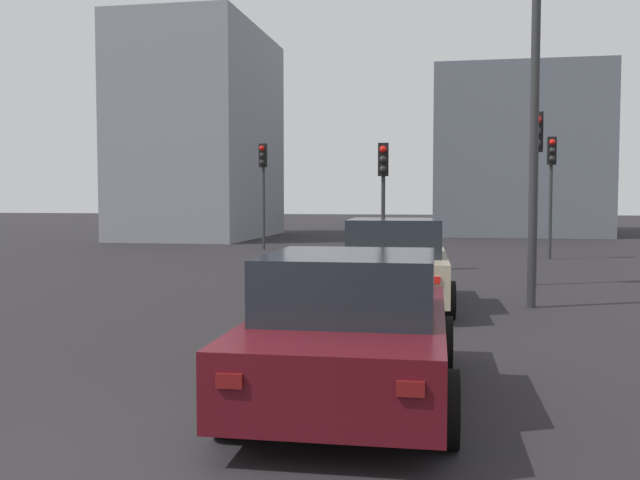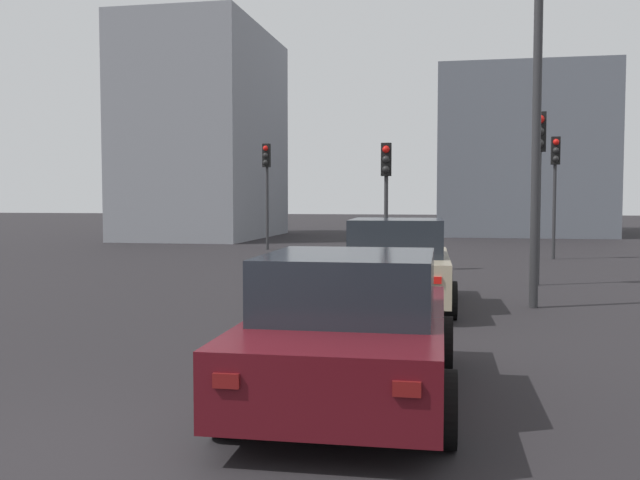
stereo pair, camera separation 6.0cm
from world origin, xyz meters
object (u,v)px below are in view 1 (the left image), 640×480
Objects in this scene: car_beige_left_lead at (395,265)px; traffic_light_far_left at (551,171)px; street_lamp_kerbside at (535,67)px; traffic_light_far_right at (383,179)px; traffic_light_near_left at (263,174)px; traffic_light_near_right at (536,161)px; car_maroon_left_second at (352,328)px.

traffic_light_far_left reaches higher than car_beige_left_lead.
traffic_light_far_right is at bearing 28.77° from street_lamp_kerbside.
traffic_light_near_left is (13.48, 6.14, 2.17)m from car_beige_left_lead.
traffic_light_near_right is 0.53× the size of street_lamp_kerbside.
traffic_light_near_right is at bearing 46.94° from traffic_light_near_left.
traffic_light_far_left is (7.33, -1.32, 0.02)m from traffic_light_near_right.
traffic_light_far_right is (2.56, 3.74, -0.32)m from traffic_light_near_right.
car_maroon_left_second is 7.84m from street_lamp_kerbside.
car_beige_left_lead is 4.38m from street_lamp_kerbside.
traffic_light_far_left is (17.27, -4.19, 2.16)m from car_maroon_left_second.
traffic_light_far_left is at bearing -22.96° from car_beige_left_lead.
traffic_light_near_right is (9.94, -2.87, 2.14)m from car_maroon_left_second.
car_maroon_left_second is 1.21× the size of traffic_light_far_right.
traffic_light_near_left is 8.90m from traffic_light_far_right.
traffic_light_far_left is (-2.37, -10.36, -0.07)m from traffic_light_near_left.
traffic_light_far_right is at bearing 2.98° from car_maroon_left_second.
car_maroon_left_second is at bearing 159.46° from street_lamp_kerbside.
traffic_light_near_right is (-9.70, -9.05, -0.09)m from traffic_light_near_left.
street_lamp_kerbside is (-3.45, 0.44, 1.52)m from traffic_light_near_right.
car_maroon_left_second is (-6.16, -0.04, -0.06)m from car_beige_left_lead.
traffic_light_far_right reaches higher than car_beige_left_lead.
traffic_light_near_right is at bearing 53.37° from traffic_light_far_right.
traffic_light_near_left reaches higher than traffic_light_near_right.
car_beige_left_lead is at bearing -19.95° from traffic_light_far_left.
traffic_light_far_left is at bearing -9.24° from street_lamp_kerbside.
traffic_light_near_left is at bearing -145.57° from traffic_light_far_right.
street_lamp_kerbside is (-10.78, 1.75, 1.50)m from traffic_light_far_left.
traffic_light_near_left is 1.17× the size of traffic_light_far_right.
traffic_light_near_left is at bearing -102.02° from traffic_light_far_left.
car_maroon_left_second is 1.07× the size of traffic_light_far_left.
traffic_light_near_left is at bearing 33.21° from street_lamp_kerbside.
traffic_light_far_right is at bearing 5.29° from car_beige_left_lead.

